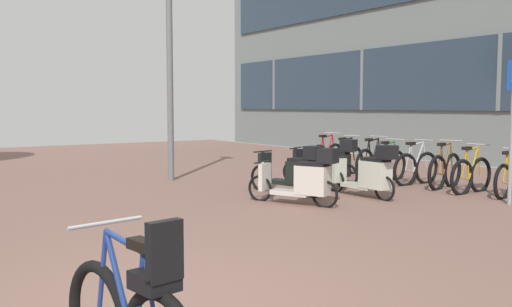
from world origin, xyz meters
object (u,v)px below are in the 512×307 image
object	(u,v)px
bicycle_rack_04	(389,166)
lamp_post	(169,44)
bicycle_rack_03	(416,168)
scooter_far	(369,173)
bicycle_rack_07	(327,158)
scooter_extra	(304,179)
scooter_near	(294,172)
bicycle_rack_05	(373,162)
bicycle_rack_06	(347,160)
bicycle_rack_02	(445,171)
scooter_mid	(329,164)
bicycle_rack_01	(471,175)
bicycle_rack_00	(510,179)

from	to	relation	value
bicycle_rack_04	lamp_post	size ratio (longest dim) A/B	0.25
bicycle_rack_03	bicycle_rack_04	xyz separation A→B (m)	(-0.07, 0.69, -0.01)
scooter_far	lamp_post	bearing A→B (deg)	114.39
bicycle_rack_07	scooter_extra	xyz separation A→B (m)	(-3.51, -3.35, 0.09)
scooter_near	scooter_extra	distance (m)	1.10
bicycle_rack_05	bicycle_rack_06	world-z (taller)	bicycle_rack_05
bicycle_rack_02	scooter_near	bearing A→B (deg)	160.79
bicycle_rack_04	bicycle_rack_05	distance (m)	0.73
bicycle_rack_07	scooter_extra	distance (m)	4.85
bicycle_rack_02	scooter_mid	distance (m)	2.35
bicycle_rack_04	scooter_far	distance (m)	2.44
scooter_mid	bicycle_rack_03	bearing A→B (deg)	-27.10
bicycle_rack_05	bicycle_rack_06	distance (m)	0.72
bicycle_rack_01	scooter_extra	xyz separation A→B (m)	(-3.47, 0.80, 0.10)
scooter_far	bicycle_rack_04	bearing A→B (deg)	33.59
bicycle_rack_03	bicycle_rack_06	bearing A→B (deg)	90.90
scooter_mid	scooter_far	world-z (taller)	scooter_mid
bicycle_rack_01	scooter_mid	size ratio (longest dim) A/B	0.82
bicycle_rack_02	bicycle_rack_04	bearing A→B (deg)	94.79
bicycle_rack_03	scooter_extra	world-z (taller)	scooter_extra
scooter_far	scooter_extra	distance (m)	1.46
bicycle_rack_04	bicycle_rack_06	bearing A→B (deg)	88.52
bicycle_rack_05	lamp_post	world-z (taller)	lamp_post
scooter_near	bicycle_rack_07	bearing A→B (deg)	38.81
bicycle_rack_04	scooter_extra	xyz separation A→B (m)	(-3.49, -1.28, 0.10)
bicycle_rack_01	bicycle_rack_04	bearing A→B (deg)	89.51
bicycle_rack_04	scooter_near	distance (m)	2.97
bicycle_rack_07	bicycle_rack_05	bearing A→B (deg)	-81.73
scooter_far	bicycle_rack_03	bearing A→B (deg)	17.40
scooter_mid	scooter_extra	xyz separation A→B (m)	(-1.86, -1.46, -0.01)
bicycle_rack_06	scooter_mid	distance (m)	2.06
bicycle_rack_03	bicycle_rack_06	world-z (taller)	bicycle_rack_06
bicycle_rack_01	bicycle_rack_03	world-z (taller)	bicycle_rack_03
scooter_extra	bicycle_rack_01	bearing A→B (deg)	-12.94
scooter_near	scooter_far	size ratio (longest dim) A/B	1.02
bicycle_rack_02	bicycle_rack_04	xyz separation A→B (m)	(-0.12, 1.38, -0.01)
scooter_near	bicycle_rack_06	bearing A→B (deg)	29.60
lamp_post	bicycle_rack_00	bearing A→B (deg)	-53.99
scooter_mid	bicycle_rack_07	bearing A→B (deg)	48.88
bicycle_rack_07	scooter_near	bearing A→B (deg)	-141.19
bicycle_rack_05	scooter_mid	distance (m)	1.93
bicycle_rack_00	bicycle_rack_07	size ratio (longest dim) A/B	0.90
bicycle_rack_02	scooter_near	xyz separation A→B (m)	(-3.07, 1.07, 0.08)
bicycle_rack_00	bicycle_rack_03	size ratio (longest dim) A/B	0.92
bicycle_rack_05	bicycle_rack_04	bearing A→B (deg)	-107.59
bicycle_rack_04	bicycle_rack_00	bearing A→B (deg)	-86.87
bicycle_rack_07	lamp_post	distance (m)	4.84
bicycle_rack_04	bicycle_rack_07	size ratio (longest dim) A/B	0.94
bicycle_rack_00	scooter_mid	distance (m)	3.45
bicycle_rack_06	scooter_extra	size ratio (longest dim) A/B	0.85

